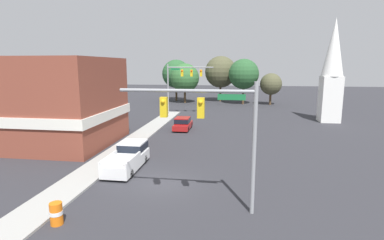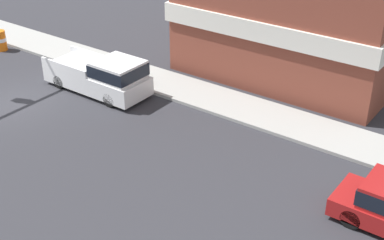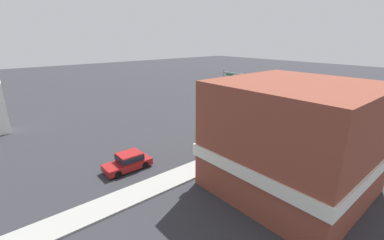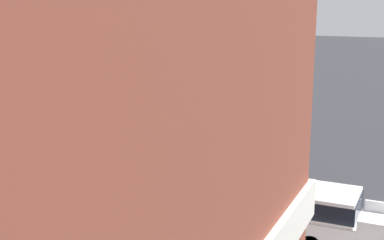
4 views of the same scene
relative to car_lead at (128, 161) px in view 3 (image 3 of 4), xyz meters
name	(u,v)px [view 3 (image 3 of 4)]	position (x,y,z in m)	size (l,w,h in m)	color
ground_plane	(236,125)	(1.69, -16.88, -0.79)	(200.00, 200.00, 0.00)	#2D2D33
sidewalk_curb	(273,137)	(-4.01, -16.88, -0.72)	(2.40, 60.00, 0.14)	#9E9E99
near_signal_assembly	(234,83)	(5.15, -20.07, 4.22)	(7.13, 0.49, 6.94)	gray
car_lead	(128,161)	(0.00, 0.00, 0.00)	(1.82, 4.23, 1.53)	black
pickup_truck_parked	(243,130)	(-1.63, -14.12, 0.10)	(1.96, 5.29, 1.82)	black
construction_barrel	(285,120)	(-2.21, -22.67, -0.22)	(0.62, 0.62, 1.13)	orange
corner_brick_building	(292,140)	(-10.88, -8.26, 3.32)	(10.65, 10.67, 8.47)	brown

